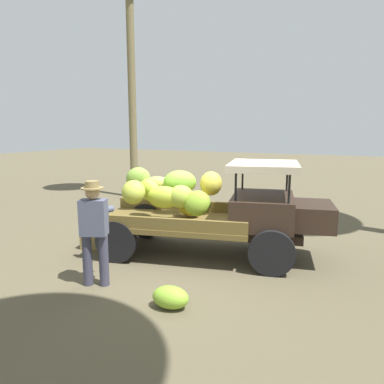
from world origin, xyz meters
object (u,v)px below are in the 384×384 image
at_px(truck, 216,209).
at_px(loose_banana_bunch, 170,297).
at_px(farmer, 94,227).
at_px(wooden_crate, 97,238).

distance_m(truck, loose_banana_bunch, 2.43).
bearing_deg(farmer, wooden_crate, 17.07).
bearing_deg(wooden_crate, farmer, -49.78).
bearing_deg(wooden_crate, truck, 14.92).
xyz_separation_m(truck, wooden_crate, (-2.42, -0.64, -0.73)).
distance_m(wooden_crate, loose_banana_bunch, 3.16).
bearing_deg(farmer, truck, -51.24).
height_order(wooden_crate, loose_banana_bunch, wooden_crate).
bearing_deg(truck, wooden_crate, -178.27).
height_order(farmer, loose_banana_bunch, farmer).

